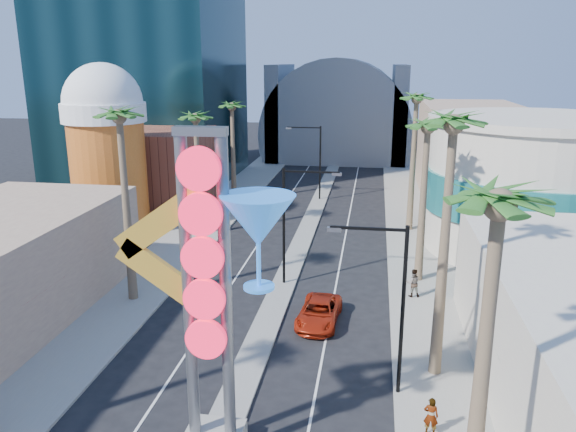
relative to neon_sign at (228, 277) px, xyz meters
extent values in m
cube|color=gray|center=(-10.32, 32.04, -7.23)|extent=(5.00, 100.00, 0.15)
cube|color=gray|center=(8.68, 32.04, -7.23)|extent=(5.00, 100.00, 0.15)
cube|color=gray|center=(-0.82, 35.04, -7.23)|extent=(1.60, 84.00, 0.15)
cube|color=brown|center=(-16.82, 35.04, -3.31)|extent=(10.00, 10.00, 8.00)
cube|color=#9F7D67|center=(15.18, 45.04, -2.31)|extent=(10.00, 20.00, 10.00)
cylinder|color=#B85418|center=(-17.82, 27.04, -2.31)|extent=(6.40, 6.40, 10.00)
cylinder|color=white|center=(-17.82, 27.04, 3.09)|extent=(7.00, 7.00, 1.60)
sphere|color=white|center=(-17.82, 27.04, 3.89)|extent=(6.60, 6.60, 6.60)
cylinder|color=beige|center=(17.18, 27.04, -2.31)|extent=(16.00, 16.00, 10.00)
cylinder|color=teal|center=(17.18, 27.04, -2.31)|extent=(16.60, 16.60, 3.00)
cylinder|color=beige|center=(17.18, 27.04, 2.99)|extent=(16.60, 16.60, 0.60)
cylinder|color=slate|center=(-0.82, 69.04, -3.31)|extent=(22.00, 16.00, 22.00)
cube|color=slate|center=(-9.82, 69.04, -0.31)|extent=(2.00, 16.00, 14.00)
cube|color=slate|center=(8.18, 69.04, -0.31)|extent=(2.00, 16.00, 14.00)
cylinder|color=slate|center=(-1.52, 0.04, -0.81)|extent=(0.44, 0.44, 12.00)
cylinder|color=slate|center=(-0.12, 0.04, -0.81)|extent=(0.44, 0.44, 12.00)
cube|color=slate|center=(-0.82, 0.04, 5.09)|extent=(1.80, 0.50, 0.30)
cylinder|color=red|center=(-0.82, -0.31, 3.89)|extent=(1.50, 0.25, 1.50)
cylinder|color=red|center=(-0.82, -0.31, 2.34)|extent=(1.50, 0.25, 1.50)
cylinder|color=red|center=(-0.82, -0.31, 0.79)|extent=(1.50, 0.25, 1.50)
cylinder|color=red|center=(-0.82, -0.31, -0.76)|extent=(1.50, 0.25, 1.50)
cylinder|color=red|center=(-0.82, -0.31, -2.31)|extent=(1.50, 0.25, 1.50)
cube|color=yellow|center=(-2.42, 0.04, 1.89)|extent=(3.47, 0.25, 2.80)
cube|color=yellow|center=(-2.42, 0.04, -0.11)|extent=(3.47, 0.25, 2.80)
cone|color=blue|center=(1.08, 0.04, 2.09)|extent=(2.60, 2.60, 1.80)
cylinder|color=blue|center=(1.08, 0.04, 0.49)|extent=(0.16, 0.16, 1.60)
cylinder|color=blue|center=(1.08, 0.04, -0.31)|extent=(1.10, 1.10, 0.12)
cylinder|color=black|center=(-0.82, 17.04, -3.31)|extent=(0.18, 0.18, 8.00)
cube|color=black|center=(0.98, 17.04, 0.49)|extent=(3.60, 0.12, 0.12)
cube|color=slate|center=(2.58, 17.04, 0.39)|extent=(0.60, 0.25, 0.18)
cylinder|color=black|center=(-0.82, 41.04, -3.31)|extent=(0.18, 0.18, 8.00)
cube|color=black|center=(-2.62, 41.04, 0.49)|extent=(3.60, 0.12, 0.12)
cube|color=slate|center=(-4.22, 41.04, 0.39)|extent=(0.60, 0.25, 0.18)
cylinder|color=black|center=(6.38, 5.04, -3.31)|extent=(0.18, 0.18, 8.00)
cube|color=black|center=(4.76, 5.04, 0.49)|extent=(3.24, 0.12, 0.12)
cube|color=slate|center=(3.32, 5.04, 0.39)|extent=(0.60, 0.25, 0.18)
cylinder|color=brown|center=(-9.82, 13.04, -1.56)|extent=(0.40, 0.40, 11.50)
sphere|color=#25521B|center=(-9.82, 13.04, 4.19)|extent=(2.40, 2.40, 2.40)
cylinder|color=brown|center=(-9.82, 27.04, -2.31)|extent=(0.40, 0.40, 10.00)
sphere|color=#25521B|center=(-9.82, 27.04, 2.69)|extent=(2.40, 2.40, 2.40)
cylinder|color=brown|center=(-9.82, 39.04, -2.31)|extent=(0.40, 0.40, 10.00)
sphere|color=#25521B|center=(-9.82, 39.04, 2.69)|extent=(2.40, 2.40, 2.40)
cylinder|color=brown|center=(8.18, -2.96, -1.81)|extent=(0.40, 0.40, 11.00)
sphere|color=#25521B|center=(8.18, -2.96, 3.69)|extent=(2.40, 2.40, 2.40)
cylinder|color=brown|center=(8.18, 7.04, -1.31)|extent=(0.40, 0.40, 12.00)
sphere|color=#25521B|center=(8.18, 7.04, 4.69)|extent=(2.40, 2.40, 2.40)
cylinder|color=brown|center=(8.18, 19.04, -2.06)|extent=(0.40, 0.40, 10.50)
sphere|color=#25521B|center=(8.18, 19.04, 3.19)|extent=(2.40, 2.40, 2.40)
cylinder|color=brown|center=(8.18, 31.04, -1.56)|extent=(0.40, 0.40, 11.50)
sphere|color=#25521B|center=(8.18, 31.04, 4.19)|extent=(2.40, 2.40, 2.40)
imported|color=#AC230D|center=(2.11, 11.63, -6.64)|extent=(2.52, 4.92, 1.33)
imported|color=gray|center=(7.55, 2.21, -6.35)|extent=(0.64, 0.48, 1.62)
imported|color=gray|center=(7.64, 16.01, -6.24)|extent=(0.97, 0.81, 1.83)
camera|label=1|loc=(4.90, -17.84, 7.35)|focal=35.00mm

